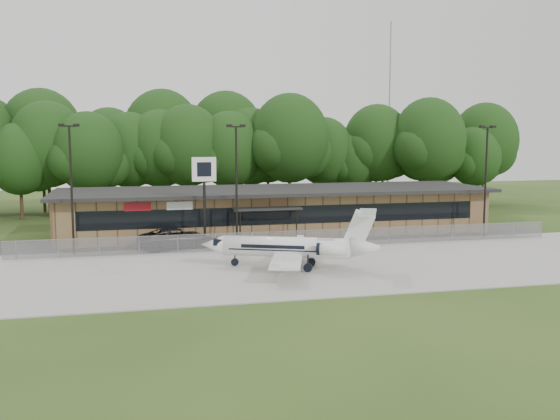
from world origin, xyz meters
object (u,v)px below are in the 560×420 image
object	(u,v)px
business_jet	(293,248)
pole_sign	(204,179)
terminal	(275,210)
suv	(177,238)

from	to	relation	value
business_jet	pole_sign	bearing A→B (deg)	140.86
terminal	suv	xyz separation A→B (m)	(-9.93, -6.70, -1.31)
pole_sign	terminal	bearing A→B (deg)	40.12
terminal	pole_sign	bearing A→B (deg)	-136.89
terminal	pole_sign	distance (m)	11.06
pole_sign	business_jet	bearing A→B (deg)	-65.40
terminal	business_jet	world-z (taller)	terminal
terminal	business_jet	bearing A→B (deg)	-98.71
terminal	business_jet	size ratio (longest dim) A/B	3.29
business_jet	suv	distance (m)	12.52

